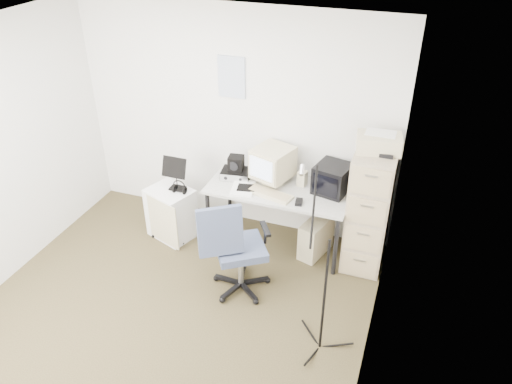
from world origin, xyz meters
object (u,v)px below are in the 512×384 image
(office_chair, at_px, (240,247))
(filing_cabinet, at_px, (369,209))
(side_cart, at_px, (171,213))
(desk, at_px, (278,216))

(office_chair, bearing_deg, filing_cabinet, 4.38)
(filing_cabinet, xyz_separation_m, office_chair, (-1.08, -0.85, -0.14))
(filing_cabinet, bearing_deg, side_cart, -172.73)
(filing_cabinet, relative_size, side_cart, 2.19)
(filing_cabinet, xyz_separation_m, side_cart, (-2.14, -0.27, -0.35))
(filing_cabinet, bearing_deg, office_chair, -141.70)
(filing_cabinet, xyz_separation_m, desk, (-0.95, -0.03, -0.29))
(desk, distance_m, office_chair, 0.84)
(filing_cabinet, relative_size, office_chair, 1.27)
(filing_cabinet, height_order, desk, filing_cabinet)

